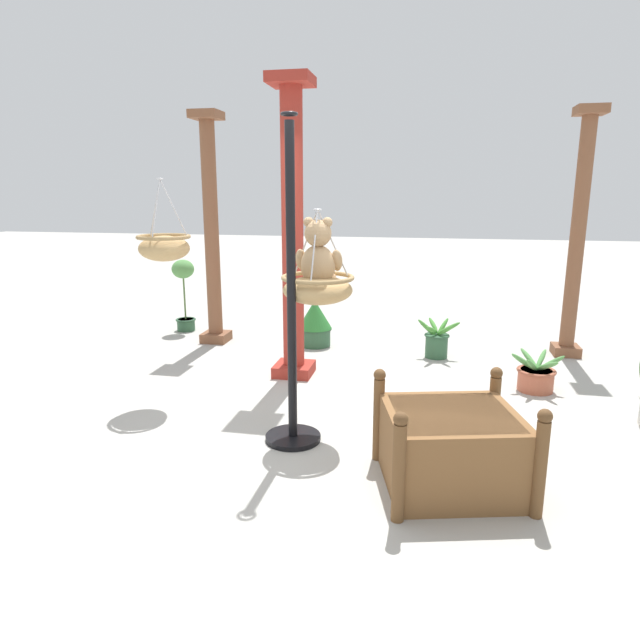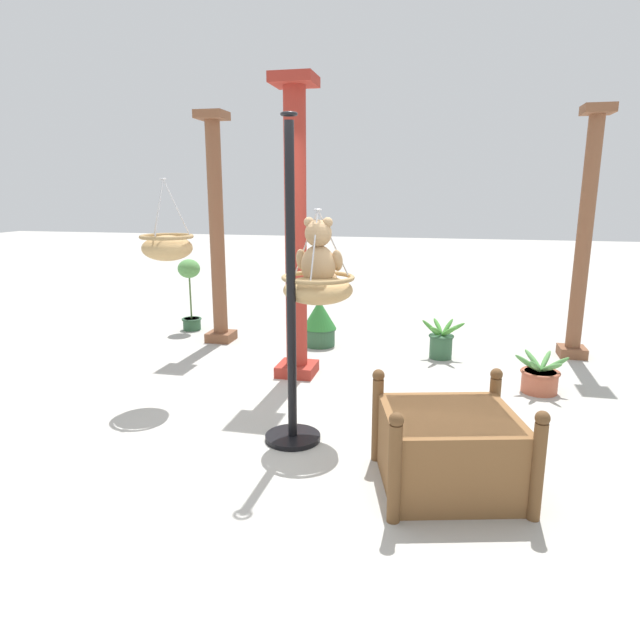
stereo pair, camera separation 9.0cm
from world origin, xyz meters
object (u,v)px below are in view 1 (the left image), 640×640
Objects in this scene: potted_plant_small_succulent at (315,322)px; potted_plant_fern_front at (536,376)px; hanging_basket_left_high at (164,246)px; teddy_bear at (318,257)px; greenhouse_pillar_right at (577,241)px; greenhouse_pillar_left at (212,235)px; display_pole_central at (292,347)px; potted_plant_tall_leafy at (437,342)px; hanging_basket_with_teddy at (318,288)px; greenhouse_pillar_far_back at (293,238)px; wooden_planter_box at (451,446)px; potted_plant_flowering_red at (184,289)px.

potted_plant_fern_front is at bearing -25.32° from potted_plant_small_succulent.
hanging_basket_left_high is 3.79m from potted_plant_fern_front.
teddy_bear is 0.19× the size of greenhouse_pillar_right.
teddy_bear is 3.05m from greenhouse_pillar_left.
greenhouse_pillar_right is 3.25m from potted_plant_small_succulent.
display_pole_central reaches higher than potted_plant_tall_leafy.
hanging_basket_with_teddy is at bearing -145.85° from potted_plant_fern_front.
wooden_planter_box is at bearing -52.03° from greenhouse_pillar_far_back.
potted_plant_fern_front is 0.88× the size of potted_plant_small_succulent.
greenhouse_pillar_right is (4.38, 0.25, -0.01)m from greenhouse_pillar_left.
hanging_basket_with_teddy is at bearing -113.29° from potted_plant_tall_leafy.
hanging_basket_left_high is at bearing 154.99° from wooden_planter_box.
hanging_basket_with_teddy is 3.87m from potted_plant_flowering_red.
potted_plant_tall_leafy is (0.98, 2.24, -1.24)m from teddy_bear.
greenhouse_pillar_right is at bearing 3.21° from greenhouse_pillar_left.
potted_plant_fern_front is (3.81, -1.12, -1.24)m from greenhouse_pillar_left.
potted_plant_fern_front is (1.93, 1.31, -1.04)m from hanging_basket_with_teddy.
display_pole_central is 4.68× the size of potted_plant_fern_front.
greenhouse_pillar_far_back reaches higher than greenhouse_pillar_left.
potted_plant_small_succulent is (-2.48, 1.18, 0.16)m from potted_plant_fern_front.
hanging_basket_with_teddy is 0.26× the size of greenhouse_pillar_right.
hanging_basket_left_high is 0.26× the size of greenhouse_pillar_left.
wooden_planter_box is at bearing -88.63° from potted_plant_tall_leafy.
greenhouse_pillar_far_back is 2.19m from potted_plant_tall_leafy.
hanging_basket_left_high is 0.74× the size of potted_plant_flowering_red.
hanging_basket_left_high reaches higher than teddy_bear.
greenhouse_pillar_right is 0.94× the size of greenhouse_pillar_far_back.
wooden_planter_box is at bearing -113.37° from greenhouse_pillar_right.
display_pole_central is at bearing -132.30° from greenhouse_pillar_right.
greenhouse_pillar_left is 1.74m from greenhouse_pillar_far_back.
potted_plant_small_succulent is at bearing 116.54° from wooden_planter_box.
display_pole_central is 2.68m from potted_plant_fern_front.
potted_plant_small_succulent is at bearing 102.57° from teddy_bear.
potted_plant_flowering_red is (-1.98, 1.58, -0.86)m from greenhouse_pillar_far_back.
teddy_bear reaches higher than wooden_planter_box.
hanging_basket_left_high is 1.37× the size of potted_plant_tall_leafy.
teddy_bear is 0.18× the size of greenhouse_pillar_far_back.
potted_plant_small_succulent reaches higher than potted_plant_fern_front.
greenhouse_pillar_far_back is (-0.53, 1.31, 0.27)m from hanging_basket_with_teddy.
potted_plant_flowering_red is (-4.44, 1.58, 0.45)m from potted_plant_fern_front.
potted_plant_fern_front is at bearing 66.33° from wooden_planter_box.
greenhouse_pillar_right is at bearing 46.81° from hanging_basket_with_teddy.
hanging_basket_left_high is at bearing 151.76° from display_pole_central.
greenhouse_pillar_left is at bearing 127.60° from hanging_basket_with_teddy.
potted_plant_small_succulent is at bearing 2.53° from greenhouse_pillar_left.
hanging_basket_with_teddy reaches higher than potted_plant_fern_front.
hanging_basket_left_high is (-1.54, 0.50, 0.25)m from hanging_basket_with_teddy.
teddy_bear is at bearing -77.43° from potted_plant_small_succulent.
potted_plant_fern_front is at bearing -112.93° from greenhouse_pillar_right.
wooden_planter_box is at bearing -21.04° from display_pole_central.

